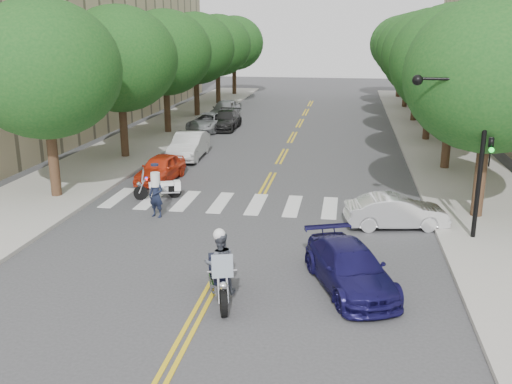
% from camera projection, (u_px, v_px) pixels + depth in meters
% --- Properties ---
extents(ground, '(140.00, 140.00, 0.00)m').
position_uv_depth(ground, '(224.00, 265.00, 18.02)').
color(ground, '#38383A').
rests_on(ground, ground).
extents(sidewalk_left, '(5.00, 60.00, 0.15)m').
position_uv_depth(sidewalk_left, '(159.00, 132.00, 40.31)').
color(sidewalk_left, '#9E9991').
rests_on(sidewalk_left, ground).
extents(sidewalk_right, '(5.00, 60.00, 0.15)m').
position_uv_depth(sidewalk_right, '(436.00, 140.00, 37.41)').
color(sidewalk_right, '#9E9991').
rests_on(sidewalk_right, ground).
extents(tree_l_0, '(6.40, 6.40, 8.45)m').
position_uv_depth(tree_l_0, '(44.00, 70.00, 23.51)').
color(tree_l_0, '#382316').
rests_on(tree_l_0, ground).
extents(tree_l_1, '(6.40, 6.40, 8.45)m').
position_uv_depth(tree_l_1, '(119.00, 59.00, 31.09)').
color(tree_l_1, '#382316').
rests_on(tree_l_1, ground).
extents(tree_l_2, '(6.40, 6.40, 8.45)m').
position_uv_depth(tree_l_2, '(165.00, 53.00, 38.68)').
color(tree_l_2, '#382316').
rests_on(tree_l_2, ground).
extents(tree_l_3, '(6.40, 6.40, 8.45)m').
position_uv_depth(tree_l_3, '(195.00, 49.00, 46.26)').
color(tree_l_3, '#382316').
rests_on(tree_l_3, ground).
extents(tree_l_4, '(6.40, 6.40, 8.45)m').
position_uv_depth(tree_l_4, '(217.00, 45.00, 53.85)').
color(tree_l_4, '#382316').
rests_on(tree_l_4, ground).
extents(tree_l_5, '(6.40, 6.40, 8.45)m').
position_uv_depth(tree_l_5, '(234.00, 43.00, 61.43)').
color(tree_l_5, '#382316').
rests_on(tree_l_5, ground).
extents(tree_r_0, '(6.40, 6.40, 8.45)m').
position_uv_depth(tree_r_0, '(492.00, 75.00, 20.82)').
color(tree_r_0, '#382316').
rests_on(tree_r_0, ground).
extents(tree_r_1, '(6.40, 6.40, 8.45)m').
position_uv_depth(tree_r_1, '(454.00, 62.00, 28.40)').
color(tree_r_1, '#382316').
rests_on(tree_r_1, ground).
extents(tree_r_2, '(6.40, 6.40, 8.45)m').
position_uv_depth(tree_r_2, '(433.00, 55.00, 35.99)').
color(tree_r_2, '#382316').
rests_on(tree_r_2, ground).
extents(tree_r_3, '(6.40, 6.40, 8.45)m').
position_uv_depth(tree_r_3, '(419.00, 50.00, 43.57)').
color(tree_r_3, '#382316').
rests_on(tree_r_3, ground).
extents(tree_r_4, '(6.40, 6.40, 8.45)m').
position_uv_depth(tree_r_4, '(409.00, 46.00, 51.16)').
color(tree_r_4, '#382316').
rests_on(tree_r_4, ground).
extents(tree_r_5, '(6.40, 6.40, 8.45)m').
position_uv_depth(tree_r_5, '(401.00, 44.00, 58.74)').
color(tree_r_5, '#382316').
rests_on(tree_r_5, ground).
extents(traffic_signal_pole, '(2.82, 0.42, 6.00)m').
position_uv_depth(traffic_signal_pole, '(469.00, 136.00, 19.12)').
color(traffic_signal_pole, black).
rests_on(traffic_signal_pole, ground).
extents(motorcycle_police, '(1.12, 2.48, 2.07)m').
position_uv_depth(motorcycle_police, '(220.00, 268.00, 15.57)').
color(motorcycle_police, black).
rests_on(motorcycle_police, ground).
extents(motorcycle_parked, '(1.98, 1.05, 1.34)m').
position_uv_depth(motorcycle_parked, '(162.00, 188.00, 24.91)').
color(motorcycle_parked, black).
rests_on(motorcycle_parked, ground).
extents(officer_standing, '(0.73, 0.58, 1.73)m').
position_uv_depth(officer_standing, '(156.00, 196.00, 22.39)').
color(officer_standing, black).
rests_on(officer_standing, ground).
extents(convertible, '(3.93, 1.95, 1.24)m').
position_uv_depth(convertible, '(396.00, 212.00, 21.26)').
color(convertible, silver).
rests_on(convertible, ground).
extents(sedan_blue, '(3.19, 4.67, 1.26)m').
position_uv_depth(sedan_blue, '(350.00, 268.00, 16.29)').
color(sedan_blue, '#141147').
rests_on(sedan_blue, ground).
extents(parked_car_a, '(1.79, 3.87, 1.29)m').
position_uv_depth(parked_car_a, '(161.00, 168.00, 27.64)').
color(parked_car_a, red).
rests_on(parked_car_a, ground).
extents(parked_car_b, '(1.72, 4.53, 1.47)m').
position_uv_depth(parked_car_b, '(189.00, 146.00, 32.50)').
color(parked_car_b, silver).
rests_on(parked_car_b, ground).
extents(parked_car_c, '(2.56, 4.74, 1.26)m').
position_uv_depth(parked_car_c, '(208.00, 122.00, 41.09)').
color(parked_car_c, gray).
rests_on(parked_car_c, ground).
extents(parked_car_d, '(1.88, 4.60, 1.33)m').
position_uv_depth(parked_car_d, '(225.00, 120.00, 41.86)').
color(parked_car_d, black).
rests_on(parked_car_d, ground).
extents(parked_car_e, '(2.08, 4.56, 1.52)m').
position_uv_depth(parked_car_e, '(225.00, 109.00, 46.74)').
color(parked_car_e, '#96969B').
rests_on(parked_car_e, ground).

